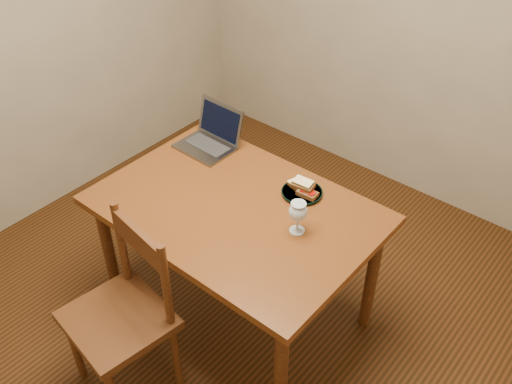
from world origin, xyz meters
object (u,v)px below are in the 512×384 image
Objects in this scene: table at (236,220)px; plate at (302,193)px; milk_glass at (298,217)px; laptop at (212,135)px; chair at (121,308)px.

table is 6.50× the size of plate.
milk_glass reaches higher than plate.
table is 8.01× the size of milk_glass.
milk_glass is 0.82m from laptop.
plate reaches higher than table.
laptop is (-0.45, 0.31, 0.14)m from table.
table is 4.34× the size of laptop.
table is 0.67m from chair.
plate is at bearing 80.24° from chair.
plate is 1.23× the size of milk_glass.
laptop is at bearing 176.45° from plate.
chair is (-0.12, -0.64, -0.15)m from table.
chair reaches higher than table.
chair is 1.05m from laptop.
table is at bearing -34.02° from laptop.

